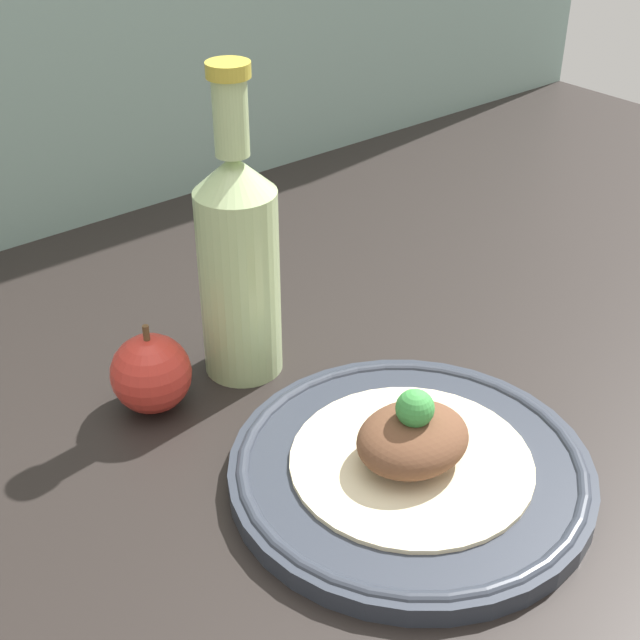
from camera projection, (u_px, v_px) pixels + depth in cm
name	position (u px, v px, depth cm)	size (l,w,h in cm)	color
ground_plane	(392.00, 438.00, 78.25)	(180.00, 110.00, 4.00)	black
plate	(411.00, 469.00, 70.14)	(28.80, 28.80, 2.04)	#2D333D
plated_food	(412.00, 444.00, 68.78)	(19.15, 19.15, 6.94)	beige
cider_bottle	(239.00, 259.00, 78.02)	(7.23, 7.23, 28.72)	#B7D18E
apple	(151.00, 373.00, 76.96)	(7.06, 7.06, 8.41)	red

